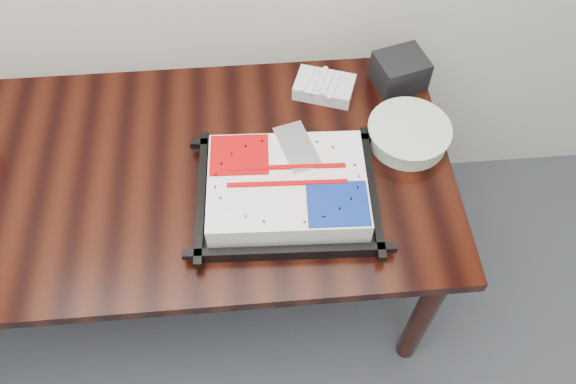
{
  "coord_description": "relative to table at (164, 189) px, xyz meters",
  "views": [
    {
      "loc": [
        0.31,
        0.96,
        2.14
      ],
      "look_at": [
        0.38,
        1.84,
        0.83
      ],
      "focal_mm": 35.0,
      "sensor_mm": 36.0,
      "label": 1
    }
  ],
  "objects": [
    {
      "name": "cake_tray",
      "position": [
        0.38,
        -0.13,
        0.13
      ],
      "size": [
        0.54,
        0.43,
        0.11
      ],
      "color": "black",
      "rests_on": "table"
    },
    {
      "name": "napkin_box",
      "position": [
        0.8,
        0.31,
        0.14
      ],
      "size": [
        0.19,
        0.18,
        0.11
      ],
      "primitive_type": "cube",
      "rotation": [
        0.0,
        0.0,
        0.27
      ],
      "color": "black",
      "rests_on": "table"
    },
    {
      "name": "table",
      "position": [
        0.0,
        0.0,
        0.0
      ],
      "size": [
        1.8,
        0.9,
        0.75
      ],
      "color": "black",
      "rests_on": "ground"
    },
    {
      "name": "plate_stack",
      "position": [
        0.78,
        0.06,
        0.12
      ],
      "size": [
        0.26,
        0.26,
        0.06
      ],
      "color": "white",
      "rests_on": "table"
    },
    {
      "name": "fork_bag",
      "position": [
        0.54,
        0.3,
        0.11
      ],
      "size": [
        0.22,
        0.18,
        0.06
      ],
      "color": "silver",
      "rests_on": "table"
    }
  ]
}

